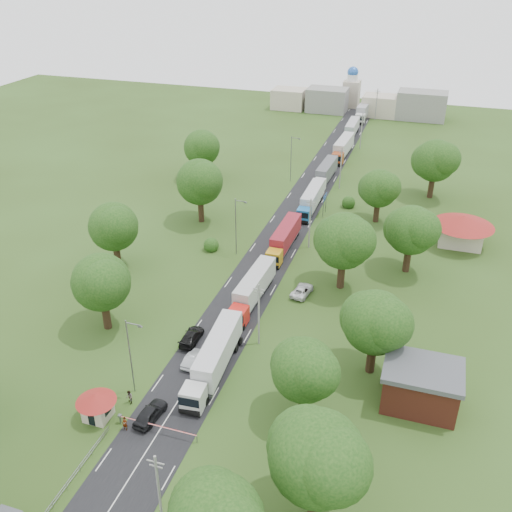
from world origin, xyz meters
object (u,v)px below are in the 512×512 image
at_px(car_lane_front, 150,413).
at_px(truck_0, 215,357).
at_px(boom_barrier, 146,424).
at_px(info_sign, 325,200).
at_px(car_lane_mid, 193,359).
at_px(pedestrian_near, 125,424).
at_px(guard_booth, 96,403).

bearing_deg(car_lane_front, truck_0, -106.66).
distance_m(boom_barrier, info_sign, 60.39).
bearing_deg(car_lane_mid, boom_barrier, 91.31).
bearing_deg(pedestrian_near, car_lane_mid, 80.69).
xyz_separation_m(guard_booth, truck_0, (9.41, 11.05, 0.09)).
relative_size(car_lane_front, pedestrian_near, 2.81).
bearing_deg(guard_booth, truck_0, 49.59).
height_order(boom_barrier, pedestrian_near, pedestrian_near).
bearing_deg(info_sign, car_lane_mid, -97.31).
bearing_deg(boom_barrier, car_lane_front, 101.44).
distance_m(guard_booth, pedestrian_near, 3.99).
relative_size(truck_0, car_lane_mid, 3.69).
xyz_separation_m(boom_barrier, car_lane_front, (-0.32, 1.58, -0.08)).
bearing_deg(pedestrian_near, guard_booth, 171.46).
relative_size(boom_barrier, truck_0, 0.60).
bearing_deg(guard_booth, boom_barrier, 0.01).
bearing_deg(boom_barrier, guard_booth, -179.99).
relative_size(info_sign, truck_0, 0.27).
xyz_separation_m(truck_0, car_lane_front, (-3.89, -9.47, -1.44)).
distance_m(boom_barrier, truck_0, 11.69).
height_order(car_lane_front, car_lane_mid, car_lane_front).
relative_size(truck_0, pedestrian_near, 9.03).
height_order(guard_booth, car_lane_mid, guard_booth).
relative_size(info_sign, car_lane_mid, 0.98).
relative_size(info_sign, car_lane_front, 0.86).
height_order(boom_barrier, car_lane_front, car_lane_front).
relative_size(truck_0, car_lane_front, 3.21).
distance_m(boom_barrier, car_lane_mid, 11.70).
bearing_deg(info_sign, truck_0, -93.50).
bearing_deg(boom_barrier, truck_0, 72.11).
xyz_separation_m(truck_0, pedestrian_near, (-5.71, -11.75, -1.40)).
height_order(car_lane_front, pedestrian_near, pedestrian_near).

